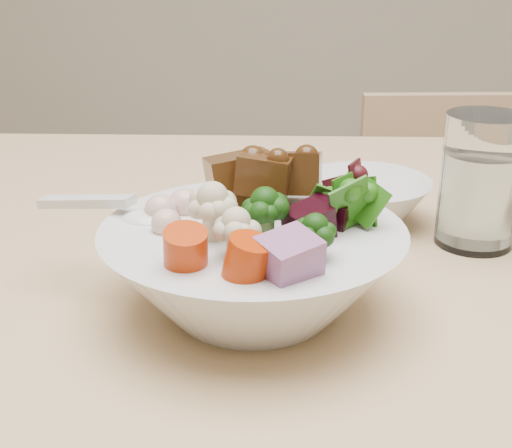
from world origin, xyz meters
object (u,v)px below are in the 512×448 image
object	(u,v)px
water_glass	(479,186)
side_bowl	(365,201)
chair_far	(460,290)
food_bowl	(255,263)

from	to	relation	value
water_glass	side_bowl	world-z (taller)	water_glass
chair_far	food_bowl	xyz separation A→B (m)	(-0.31, -0.75, 0.39)
food_bowl	side_bowl	xyz separation A→B (m)	(0.09, 0.20, -0.02)
chair_far	water_glass	size ratio (longest dim) A/B	6.39
food_bowl	side_bowl	distance (m)	0.22
food_bowl	side_bowl	size ratio (longest dim) A/B	1.75
side_bowl	chair_far	bearing A→B (deg)	68.13
chair_far	side_bowl	world-z (taller)	side_bowl
chair_far	food_bowl	size ratio (longest dim) A/B	3.43
chair_far	water_glass	xyz separation A→B (m)	(-0.12, -0.59, 0.41)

